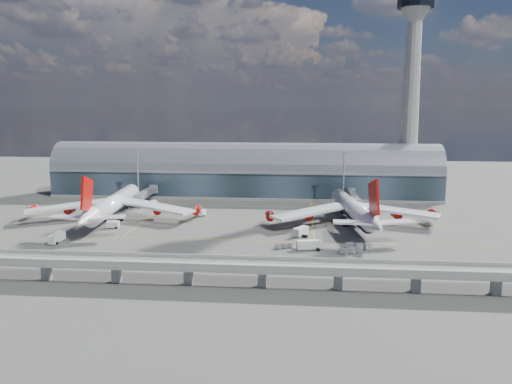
# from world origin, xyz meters

# --- Properties ---
(ground) EXTENTS (500.00, 500.00, 0.00)m
(ground) POSITION_xyz_m (0.00, 0.00, 0.00)
(ground) COLOR #474744
(ground) RESTS_ON ground
(taxi_lines) EXTENTS (200.00, 80.12, 0.01)m
(taxi_lines) POSITION_xyz_m (0.00, 22.11, 0.01)
(taxi_lines) COLOR gold
(taxi_lines) RESTS_ON ground
(terminal) EXTENTS (200.00, 30.00, 28.00)m
(terminal) POSITION_xyz_m (0.00, 77.99, 11.34)
(terminal) COLOR #202E35
(terminal) RESTS_ON ground
(control_tower) EXTENTS (19.00, 19.00, 103.00)m
(control_tower) POSITION_xyz_m (85.00, 83.00, 51.64)
(control_tower) COLOR gray
(control_tower) RESTS_ON ground
(guideway) EXTENTS (220.00, 8.50, 7.20)m
(guideway) POSITION_xyz_m (-0.00, -55.00, 5.29)
(guideway) COLOR gray
(guideway) RESTS_ON ground
(floodlight_mast_left) EXTENTS (3.00, 0.70, 25.70)m
(floodlight_mast_left) POSITION_xyz_m (-50.00, 55.00, 13.63)
(floodlight_mast_left) COLOR gray
(floodlight_mast_left) RESTS_ON ground
(floodlight_mast_right) EXTENTS (3.00, 0.70, 25.70)m
(floodlight_mast_right) POSITION_xyz_m (50.00, 55.00, 13.63)
(floodlight_mast_right) COLOR gray
(floodlight_mast_right) RESTS_ON ground
(airliner_left) EXTENTS (73.44, 77.18, 23.51)m
(airliner_left) POSITION_xyz_m (-48.38, 16.01, 6.72)
(airliner_left) COLOR white
(airliner_left) RESTS_ON ground
(airliner_right) EXTENTS (70.64, 73.89, 23.46)m
(airliner_right) POSITION_xyz_m (51.16, 16.78, 6.08)
(airliner_right) COLOR white
(airliner_right) RESTS_ON ground
(jet_bridge_left) EXTENTS (4.40, 28.00, 7.25)m
(jet_bridge_left) POSITION_xyz_m (-45.06, 53.12, 5.18)
(jet_bridge_left) COLOR gray
(jet_bridge_left) RESTS_ON ground
(jet_bridge_right) EXTENTS (4.40, 32.00, 7.25)m
(jet_bridge_right) POSITION_xyz_m (54.38, 51.18, 5.18)
(jet_bridge_right) COLOR gray
(jet_bridge_right) RESTS_ON ground
(service_truck_0) EXTENTS (3.02, 8.03, 3.29)m
(service_truck_0) POSITION_xyz_m (-55.25, -18.88, 1.70)
(service_truck_0) COLOR silver
(service_truck_0) RESTS_ON ground
(service_truck_1) EXTENTS (4.92, 2.76, 2.74)m
(service_truck_1) POSITION_xyz_m (-43.22, 2.89, 1.38)
(service_truck_1) COLOR silver
(service_truck_1) RESTS_ON ground
(service_truck_2) EXTENTS (8.99, 4.36, 3.14)m
(service_truck_2) POSITION_xyz_m (33.11, -19.43, 1.63)
(service_truck_2) COLOR silver
(service_truck_2) RESTS_ON ground
(service_truck_3) EXTENTS (5.76, 7.21, 3.30)m
(service_truck_3) POSITION_xyz_m (30.16, -2.44, 1.69)
(service_truck_3) COLOR silver
(service_truck_3) RESTS_ON ground
(service_truck_4) EXTENTS (2.71, 4.76, 2.63)m
(service_truck_4) POSITION_xyz_m (-12.68, 27.24, 1.33)
(service_truck_4) COLOR silver
(service_truck_4) RESTS_ON ground
(service_truck_5) EXTENTS (4.99, 6.36, 2.91)m
(service_truck_5) POSITION_xyz_m (-38.89, 44.16, 1.49)
(service_truck_5) COLOR silver
(service_truck_5) RESTS_ON ground
(cargo_train_0) EXTENTS (7.04, 4.16, 1.57)m
(cargo_train_0) POSITION_xyz_m (24.73, -18.74, 0.82)
(cargo_train_0) COLOR gray
(cargo_train_0) RESTS_ON ground
(cargo_train_1) EXTENTS (8.81, 3.71, 1.93)m
(cargo_train_1) POSITION_xyz_m (49.65, -17.73, 1.01)
(cargo_train_1) COLOR gray
(cargo_train_1) RESTS_ON ground
(cargo_train_2) EXTENTS (8.10, 4.93, 1.82)m
(cargo_train_2) POSITION_xyz_m (46.56, -22.69, 0.95)
(cargo_train_2) COLOR gray
(cargo_train_2) RESTS_ON ground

